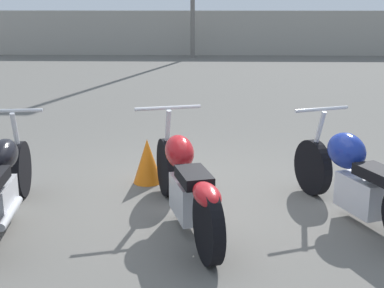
{
  "coord_description": "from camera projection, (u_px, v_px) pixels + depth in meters",
  "views": [
    {
      "loc": [
        0.15,
        -5.19,
        1.99
      ],
      "look_at": [
        0.0,
        -0.17,
        0.65
      ],
      "focal_mm": 50.0,
      "sensor_mm": 36.0,
      "label": 1
    }
  ],
  "objects": [
    {
      "name": "ground_plane",
      "position": [
        193.0,
        200.0,
        5.53
      ],
      "size": [
        60.0,
        60.0,
        0.0
      ],
      "primitive_type": "plane",
      "color": "#5B5954"
    },
    {
      "name": "traffic_cone_near",
      "position": [
        147.0,
        161.0,
        6.02
      ],
      "size": [
        0.32,
        0.32,
        0.51
      ],
      "color": "orange",
      "rests_on": "ground_plane"
    },
    {
      "name": "fence_back",
      "position": [
        205.0,
        33.0,
        20.36
      ],
      "size": [
        40.0,
        0.04,
        1.68
      ],
      "color": "#9E998E",
      "rests_on": "ground_plane"
    },
    {
      "name": "motorcycle_slot_1",
      "position": [
        0.0,
        186.0,
        4.77
      ],
      "size": [
        0.59,
        2.1,
        0.96
      ],
      "rotation": [
        0.0,
        0.0,
        0.12
      ],
      "color": "black",
      "rests_on": "ground_plane"
    },
    {
      "name": "motorcycle_slot_3",
      "position": [
        359.0,
        179.0,
        4.93
      ],
      "size": [
        0.95,
        1.94,
        0.96
      ],
      "rotation": [
        0.0,
        0.0,
        0.38
      ],
      "color": "black",
      "rests_on": "ground_plane"
    },
    {
      "name": "motorcycle_slot_2",
      "position": [
        186.0,
        183.0,
        4.81
      ],
      "size": [
        0.89,
        2.14,
        0.98
      ],
      "rotation": [
        0.0,
        0.0,
        0.28
      ],
      "color": "black",
      "rests_on": "ground_plane"
    }
  ]
}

